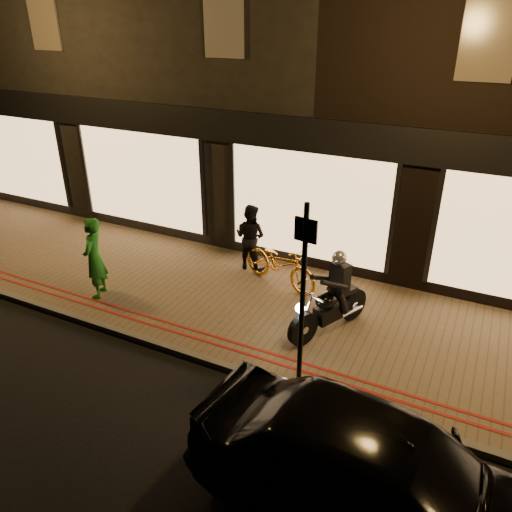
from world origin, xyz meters
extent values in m
plane|color=black|center=(0.00, 0.00, 0.00)|extent=(90.00, 90.00, 0.00)
cube|color=brown|center=(0.00, 2.00, 0.06)|extent=(50.00, 4.00, 0.12)
cube|color=#59544C|center=(0.00, 0.05, 0.06)|extent=(50.00, 0.14, 0.12)
cube|color=maroon|center=(0.00, 0.45, 0.12)|extent=(50.00, 0.06, 0.01)
cube|color=maroon|center=(0.00, 0.65, 0.12)|extent=(50.00, 0.06, 0.01)
cube|color=black|center=(-6.00, 9.00, 4.25)|extent=(12.00, 10.00, 8.50)
cube|color=black|center=(0.00, 3.95, 3.15)|extent=(48.00, 0.12, 0.70)
cube|color=#EBB475|center=(-9.00, 3.94, 1.61)|extent=(3.60, 0.06, 2.38)
cube|color=#EBB475|center=(-4.50, 3.94, 1.61)|extent=(3.60, 0.06, 2.38)
cube|color=#EBB475|center=(0.00, 3.94, 1.61)|extent=(3.60, 0.06, 2.38)
cube|color=#3F331E|center=(-7.00, 3.95, 5.20)|extent=(0.90, 0.06, 1.30)
cube|color=#3F331E|center=(-2.00, 3.95, 5.20)|extent=(0.90, 0.06, 1.30)
cube|color=#3F331E|center=(3.00, 3.95, 5.00)|extent=(0.90, 0.06, 1.30)
cylinder|color=black|center=(1.03, 1.15, 0.44)|extent=(0.38, 0.63, 0.64)
cylinder|color=black|center=(1.58, 2.33, 0.44)|extent=(0.38, 0.63, 0.64)
cylinder|color=silver|center=(1.03, 1.15, 0.44)|extent=(0.19, 0.19, 0.14)
cylinder|color=silver|center=(1.58, 2.33, 0.44)|extent=(0.19, 0.19, 0.14)
cube|color=black|center=(1.33, 1.79, 0.52)|extent=(0.53, 0.74, 0.30)
ellipsoid|color=black|center=(1.27, 1.67, 0.82)|extent=(0.50, 0.59, 0.29)
cube|color=black|center=(1.45, 2.06, 0.82)|extent=(0.43, 0.59, 0.09)
cylinder|color=silver|center=(1.10, 1.29, 1.07)|extent=(0.56, 0.28, 0.03)
cylinder|color=silver|center=(1.05, 1.20, 0.74)|extent=(0.18, 0.32, 0.71)
sphere|color=white|center=(1.00, 1.07, 0.90)|extent=(0.23, 0.23, 0.17)
cylinder|color=silver|center=(1.62, 2.15, 0.40)|extent=(0.29, 0.53, 0.07)
cube|color=black|center=(1.40, 1.94, 1.17)|extent=(0.40, 0.34, 0.55)
sphere|color=#ADAEB3|center=(1.37, 1.89, 1.58)|extent=(0.34, 0.34, 0.26)
cylinder|color=black|center=(1.12, 1.72, 1.20)|extent=(0.26, 0.60, 0.34)
cylinder|color=black|center=(1.41, 1.58, 1.20)|extent=(0.40, 0.55, 0.34)
cylinder|color=black|center=(1.25, 1.96, 0.72)|extent=(0.15, 0.28, 0.46)
cylinder|color=black|center=(1.51, 1.85, 0.72)|extent=(0.27, 0.28, 0.46)
cylinder|color=black|center=(1.33, 0.25, 1.62)|extent=(0.09, 0.09, 3.00)
cube|color=black|center=(1.33, 0.25, 2.72)|extent=(0.35, 0.08, 0.35)
imported|color=gold|center=(-0.20, 2.93, 0.63)|extent=(2.04, 1.24, 1.01)
imported|color=#1D6C1D|center=(-3.38, 0.87, 0.97)|extent=(0.61, 0.73, 1.70)
imported|color=black|center=(-1.12, 3.37, 0.88)|extent=(0.79, 0.64, 1.53)
imported|color=black|center=(3.06, -1.64, 0.78)|extent=(4.72, 2.27, 1.55)
camera|label=1|loc=(3.52, -5.71, 5.44)|focal=35.00mm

